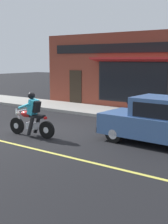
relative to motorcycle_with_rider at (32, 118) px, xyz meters
The scene contains 5 objects.
ground_plane 0.98m from the motorcycle_with_rider, 19.61° to the left, with size 80.00×80.00×0.00m, color black.
sidewalk_curb 6.68m from the motorcycle_with_rider, 29.14° to the left, with size 2.60×22.00×0.14m, color #9E9B93.
storefront_building 7.53m from the motorcycle_with_rider, ahead, with size 1.25×9.45×4.20m.
motorcycle_with_rider is the anchor object (origin of this frame).
car_hatchback 4.48m from the motorcycle_with_rider, 67.88° to the right, with size 1.75×3.82×1.57m.
Camera 1 is at (-8.43, -8.34, 2.77)m, focal length 50.00 mm.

